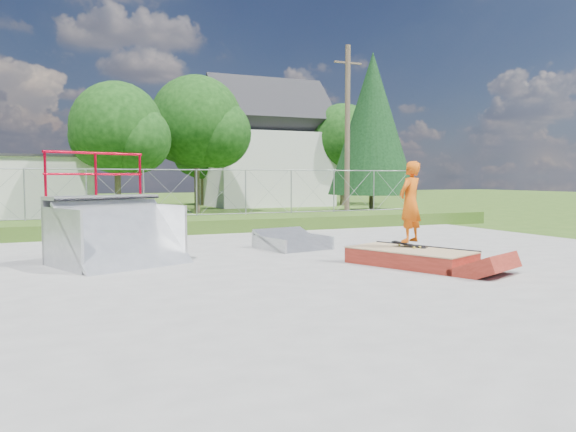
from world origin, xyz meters
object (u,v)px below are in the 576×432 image
object	(u,v)px
quarter_pipe	(119,209)
skater	(410,205)
flat_bank_ramp	(293,241)
grind_box	(410,258)

from	to	relation	value
quarter_pipe	skater	world-z (taller)	quarter_pipe
skater	quarter_pipe	bearing A→B (deg)	-45.53
flat_bank_ramp	skater	world-z (taller)	skater
grind_box	skater	xyz separation A→B (m)	(0.20, 0.30, 1.17)
grind_box	quarter_pipe	size ratio (longest dim) A/B	1.16
grind_box	skater	size ratio (longest dim) A/B	1.63
grind_box	skater	world-z (taller)	skater
skater	grind_box	bearing A→B (deg)	34.24
flat_bank_ramp	quarter_pipe	bearing A→B (deg)	-179.46
grind_box	flat_bank_ramp	xyz separation A→B (m)	(-1.16, 3.78, 0.05)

